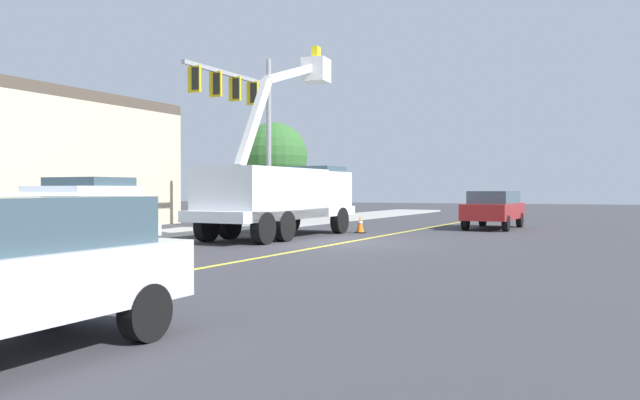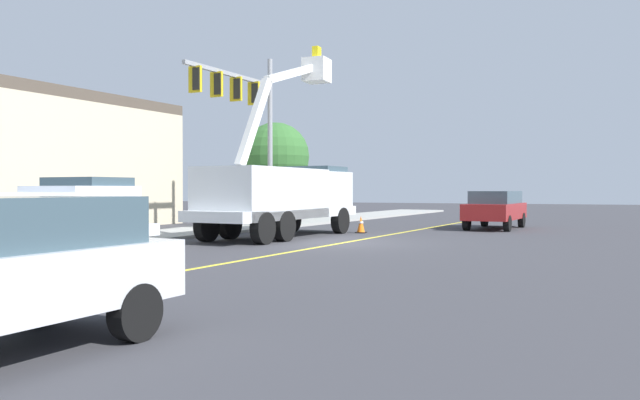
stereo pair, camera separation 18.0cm
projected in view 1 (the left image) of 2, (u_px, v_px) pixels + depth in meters
name	position (u px, v px, depth m)	size (l,w,h in m)	color
ground	(342.00, 243.00, 20.63)	(120.00, 120.00, 0.00)	#38383D
sidewalk_far_side	(168.00, 234.00, 24.02)	(60.00, 3.60, 0.12)	#9E9E99
lane_centre_stripe	(342.00, 243.00, 20.63)	(50.00, 0.16, 0.01)	yellow
utility_bucket_truck	(281.00, 193.00, 23.22)	(8.42, 3.37, 7.23)	silver
service_pickup_truck	(37.00, 219.00, 13.91)	(5.79, 2.69, 2.06)	white
passing_minivan	(494.00, 207.00, 28.15)	(4.98, 2.41, 1.69)	maroon
traffic_cone_mid_front	(360.00, 225.00, 25.38)	(0.40, 0.40, 0.70)	black
traffic_signal_mast	(244.00, 107.00, 26.67)	(6.04, 1.00, 7.68)	gray
street_tree_right	(274.00, 157.00, 32.91)	(3.57, 3.57, 5.28)	brown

